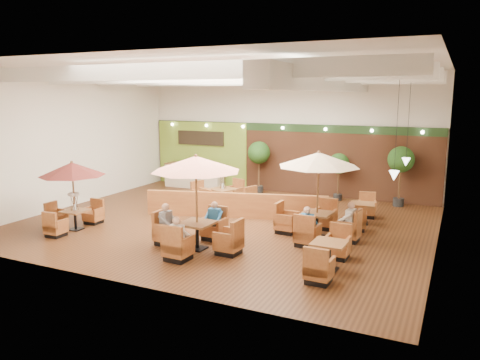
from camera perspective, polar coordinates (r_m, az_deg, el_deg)
The scene contains 17 objects.
room at distance 17.33m, azimuth 0.86°, elevation 7.34°, with size 14.04×14.00×5.52m.
service_counter at distance 23.26m, azimuth -5.63°, elevation 0.50°, with size 3.00×0.75×1.18m.
booth_divider at distance 17.47m, azimuth -0.57°, elevation -3.11°, with size 6.82×0.18×0.94m, color brown.
table_0 at distance 16.67m, azimuth -19.84°, elevation -0.05°, with size 2.25×2.32×2.38m.
table_1 at distance 13.68m, azimuth -5.35°, elevation -0.70°, with size 2.80×2.80×2.86m.
table_2 at distance 15.02m, azimuth 9.50°, elevation 0.09°, with size 2.77×2.77×2.81m.
table_3 at distance 19.03m, azimuth -2.09°, elevation -2.11°, with size 2.87×2.87×1.58m.
table_4 at distance 12.63m, azimuth 10.79°, elevation -9.13°, with size 0.88×2.57×0.96m.
table_5 at distance 17.28m, azimuth 14.66°, elevation -4.00°, with size 0.98×2.58×0.93m.
topiary_0 at distance 21.73m, azimuth 2.31°, elevation 3.10°, with size 1.04×1.04×2.42m.
topiary_1 at distance 20.60m, azimuth 11.95°, elevation 1.75°, with size 0.89×0.89×2.07m.
topiary_2 at distance 20.14m, azimuth 19.02°, elevation 2.11°, with size 1.07×1.07×2.48m.
diner_0 at distance 13.10m, azimuth -7.61°, elevation -6.52°, with size 0.39×0.32×0.80m.
diner_1 at distance 14.83m, azimuth -3.21°, elevation -4.48°, with size 0.38×0.31×0.76m.
diner_2 at distance 14.49m, azimuth -8.85°, elevation -4.86°, with size 0.32×0.40×0.82m.
diner_3 at distance 14.31m, azimuth 8.22°, elevation -5.09°, with size 0.39×0.31×0.79m.
diner_4 at distance 15.02m, azimuth 13.16°, elevation -4.47°, with size 0.36×0.42×0.82m.
Camera 1 is at (7.42, -14.54, 4.53)m, focal length 35.00 mm.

